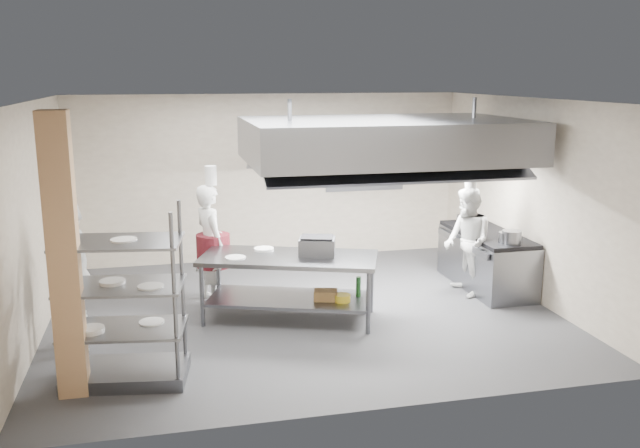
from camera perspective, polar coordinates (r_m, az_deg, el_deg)
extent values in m
plane|color=#2E2E30|center=(9.80, -1.40, -7.41)|extent=(7.00, 7.00, 0.00)
plane|color=silver|center=(9.22, -1.50, 10.40)|extent=(7.00, 7.00, 0.00)
plane|color=#A29481|center=(12.30, -4.29, 3.89)|extent=(7.00, 0.00, 7.00)
plane|color=#A29481|center=(9.35, -22.94, 0.17)|extent=(0.00, 6.00, 6.00)
plane|color=#A29481|center=(10.65, 17.33, 2.00)|extent=(0.00, 6.00, 6.00)
cube|color=tan|center=(7.43, -20.76, -2.66)|extent=(0.30, 0.30, 3.00)
cube|color=gray|center=(9.98, 5.44, 7.06)|extent=(4.00, 2.50, 0.60)
cube|color=white|center=(9.77, 0.37, 5.11)|extent=(1.60, 0.12, 0.04)
cube|color=white|center=(10.34, 10.16, 5.32)|extent=(1.60, 0.12, 0.04)
cube|color=gray|center=(12.55, 4.00, 4.06)|extent=(1.50, 0.28, 0.04)
cube|color=gray|center=(9.27, -2.64, -2.88)|extent=(2.59, 1.76, 0.06)
cube|color=slate|center=(9.44, -2.60, -6.28)|extent=(2.38, 1.60, 0.04)
cube|color=slate|center=(11.12, 13.81, -3.08)|extent=(0.80, 2.00, 0.84)
cube|color=black|center=(11.01, 13.93, -0.82)|extent=(0.78, 1.96, 0.06)
imported|color=white|center=(10.15, -9.22, -1.63)|extent=(0.62, 0.75, 1.77)
imported|color=white|center=(10.55, 12.30, -1.50)|extent=(0.66, 0.83, 1.67)
imported|color=silver|center=(8.81, -20.08, -4.12)|extent=(0.66, 1.16, 1.87)
cube|color=slate|center=(9.27, -0.25, -1.92)|extent=(0.58, 0.50, 0.24)
cube|color=olive|center=(9.29, 0.48, -6.00)|extent=(0.36, 0.29, 0.14)
cylinder|color=gray|center=(10.34, 15.84, -1.06)|extent=(0.28, 0.28, 0.19)
cylinder|color=white|center=(7.82, -16.15, -8.30)|extent=(0.28, 0.28, 0.05)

